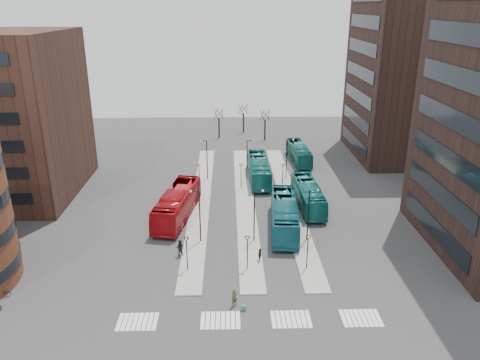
{
  "coord_description": "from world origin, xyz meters",
  "views": [
    {
      "loc": [
        -0.2,
        -28.88,
        25.1
      ],
      "look_at": [
        1.2,
        24.41,
        5.0
      ],
      "focal_mm": 35.0,
      "sensor_mm": 36.0,
      "label": 1
    }
  ],
  "objects_px": {
    "teal_bus_a": "(284,215)",
    "commuter_b": "(260,255)",
    "teal_bus_d": "(299,153)",
    "bicycle_far": "(1,294)",
    "commuter_c": "(273,243)",
    "teal_bus_c": "(308,195)",
    "traveller": "(234,298)",
    "red_bus": "(177,204)",
    "suitcase": "(244,308)",
    "commuter_a": "(180,248)",
    "teal_bus_b": "(259,170)"
  },
  "relations": [
    {
      "from": "suitcase",
      "to": "teal_bus_a",
      "type": "height_order",
      "value": "teal_bus_a"
    },
    {
      "from": "commuter_a",
      "to": "red_bus",
      "type": "bearing_deg",
      "value": -74.6
    },
    {
      "from": "red_bus",
      "to": "bicycle_far",
      "type": "height_order",
      "value": "red_bus"
    },
    {
      "from": "commuter_b",
      "to": "red_bus",
      "type": "bearing_deg",
      "value": 50.22
    },
    {
      "from": "bicycle_far",
      "to": "traveller",
      "type": "bearing_deg",
      "value": -111.73
    },
    {
      "from": "suitcase",
      "to": "red_bus",
      "type": "bearing_deg",
      "value": 116.9
    },
    {
      "from": "teal_bus_a",
      "to": "commuter_b",
      "type": "height_order",
      "value": "teal_bus_a"
    },
    {
      "from": "teal_bus_b",
      "to": "red_bus",
      "type": "bearing_deg",
      "value": -130.98
    },
    {
      "from": "teal_bus_d",
      "to": "bicycle_far",
      "type": "distance_m",
      "value": 50.69
    },
    {
      "from": "suitcase",
      "to": "teal_bus_a",
      "type": "relative_size",
      "value": 0.04
    },
    {
      "from": "teal_bus_b",
      "to": "teal_bus_d",
      "type": "xyz_separation_m",
      "value": [
        7.36,
        9.03,
        -0.21
      ]
    },
    {
      "from": "teal_bus_b",
      "to": "teal_bus_d",
      "type": "relative_size",
      "value": 1.14
    },
    {
      "from": "red_bus",
      "to": "commuter_c",
      "type": "height_order",
      "value": "red_bus"
    },
    {
      "from": "teal_bus_d",
      "to": "commuter_c",
      "type": "bearing_deg",
      "value": -106.86
    },
    {
      "from": "teal_bus_d",
      "to": "commuter_c",
      "type": "distance_m",
      "value": 31.3
    },
    {
      "from": "teal_bus_d",
      "to": "traveller",
      "type": "relative_size",
      "value": 6.3
    },
    {
      "from": "red_bus",
      "to": "teal_bus_a",
      "type": "height_order",
      "value": "red_bus"
    },
    {
      "from": "teal_bus_a",
      "to": "commuter_b",
      "type": "bearing_deg",
      "value": -109.08
    },
    {
      "from": "suitcase",
      "to": "traveller",
      "type": "xyz_separation_m",
      "value": [
        -0.82,
        0.65,
        0.6
      ]
    },
    {
      "from": "teal_bus_b",
      "to": "bicycle_far",
      "type": "bearing_deg",
      "value": -131.05
    },
    {
      "from": "commuter_a",
      "to": "commuter_c",
      "type": "relative_size",
      "value": 1.23
    },
    {
      "from": "teal_bus_c",
      "to": "commuter_c",
      "type": "height_order",
      "value": "teal_bus_c"
    },
    {
      "from": "commuter_b",
      "to": "commuter_c",
      "type": "bearing_deg",
      "value": -22.74
    },
    {
      "from": "teal_bus_c",
      "to": "traveller",
      "type": "relative_size",
      "value": 6.87
    },
    {
      "from": "commuter_a",
      "to": "bicycle_far",
      "type": "xyz_separation_m",
      "value": [
        -15.59,
        -7.18,
        -0.53
      ]
    },
    {
      "from": "commuter_a",
      "to": "traveller",
      "type": "bearing_deg",
      "value": 130.35
    },
    {
      "from": "teal_bus_c",
      "to": "commuter_a",
      "type": "height_order",
      "value": "teal_bus_c"
    },
    {
      "from": "teal_bus_d",
      "to": "teal_bus_b",
      "type": "bearing_deg",
      "value": -132.81
    },
    {
      "from": "teal_bus_a",
      "to": "traveller",
      "type": "relative_size",
      "value": 7.48
    },
    {
      "from": "teal_bus_a",
      "to": "teal_bus_d",
      "type": "xyz_separation_m",
      "value": [
        5.39,
        25.38,
        -0.28
      ]
    },
    {
      "from": "teal_bus_d",
      "to": "bicycle_far",
      "type": "height_order",
      "value": "teal_bus_d"
    },
    {
      "from": "red_bus",
      "to": "commuter_b",
      "type": "distance_m",
      "value": 14.7
    },
    {
      "from": "red_bus",
      "to": "teal_bus_d",
      "type": "distance_m",
      "value": 28.55
    },
    {
      "from": "teal_bus_d",
      "to": "commuter_a",
      "type": "bearing_deg",
      "value": -122.17
    },
    {
      "from": "commuter_a",
      "to": "commuter_b",
      "type": "bearing_deg",
      "value": 178.34
    },
    {
      "from": "teal_bus_a",
      "to": "commuter_a",
      "type": "distance_m",
      "value": 13.29
    },
    {
      "from": "teal_bus_b",
      "to": "commuter_c",
      "type": "distance_m",
      "value": 21.45
    },
    {
      "from": "commuter_a",
      "to": "commuter_c",
      "type": "xyz_separation_m",
      "value": [
        9.98,
        1.06,
        -0.18
      ]
    },
    {
      "from": "teal_bus_b",
      "to": "commuter_b",
      "type": "distance_m",
      "value": 24.02
    },
    {
      "from": "teal_bus_c",
      "to": "commuter_b",
      "type": "height_order",
      "value": "teal_bus_c"
    },
    {
      "from": "suitcase",
      "to": "commuter_b",
      "type": "xyz_separation_m",
      "value": [
        1.94,
        8.17,
        0.51
      ]
    },
    {
      "from": "suitcase",
      "to": "commuter_a",
      "type": "height_order",
      "value": "commuter_a"
    },
    {
      "from": "commuter_b",
      "to": "commuter_c",
      "type": "distance_m",
      "value": 3.0
    },
    {
      "from": "teal_bus_a",
      "to": "teal_bus_d",
      "type": "relative_size",
      "value": 1.19
    },
    {
      "from": "suitcase",
      "to": "commuter_a",
      "type": "xyz_separation_m",
      "value": [
        -6.44,
        9.65,
        0.68
      ]
    },
    {
      "from": "teal_bus_b",
      "to": "commuter_c",
      "type": "xyz_separation_m",
      "value": [
        0.2,
        -21.43,
        -0.95
      ]
    },
    {
      "from": "teal_bus_a",
      "to": "commuter_c",
      "type": "distance_m",
      "value": 5.48
    },
    {
      "from": "teal_bus_b",
      "to": "commuter_a",
      "type": "distance_m",
      "value": 24.53
    },
    {
      "from": "commuter_b",
      "to": "suitcase",
      "type": "bearing_deg",
      "value": 176.11
    },
    {
      "from": "teal_bus_a",
      "to": "suitcase",
      "type": "bearing_deg",
      "value": -103.79
    }
  ]
}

